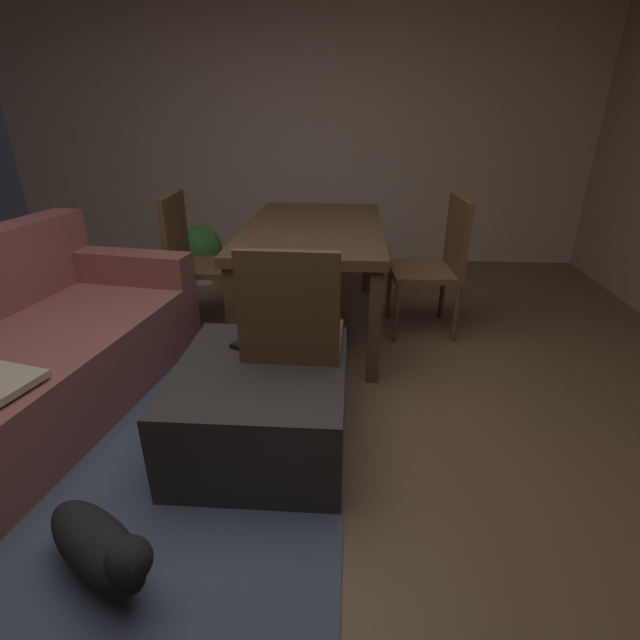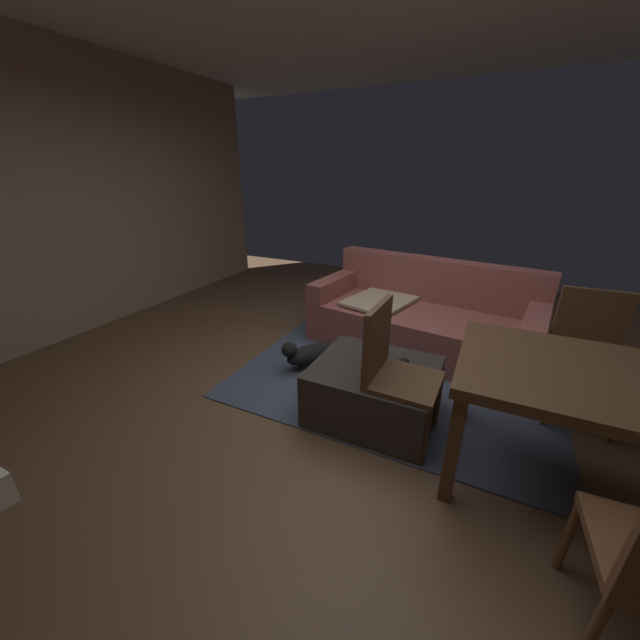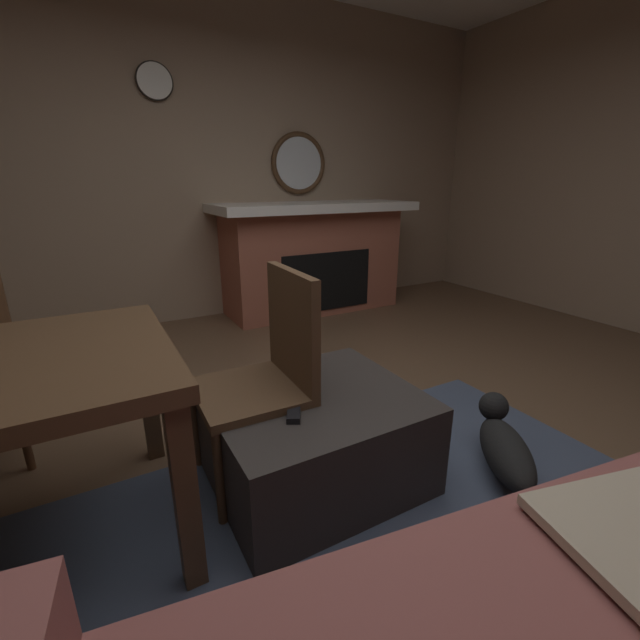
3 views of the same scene
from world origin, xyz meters
name	(u,v)px [view 1 (image 1 of 3)]	position (x,y,z in m)	size (l,w,h in m)	color
floor	(239,469)	(0.00, 0.00, 0.00)	(7.86, 7.86, 0.00)	brown
wall_right_window_side	(306,110)	(3.27, 0.00, 1.44)	(0.12, 5.97, 2.88)	#C4AA91
area_rug	(138,435)	(0.19, 0.54, 0.01)	(2.60, 2.00, 0.01)	#3D475B
ottoman_coffee_table	(263,405)	(0.19, -0.08, 0.21)	(0.85, 0.75, 0.42)	#2D2826
tv_remote	(246,348)	(0.33, 0.01, 0.43)	(0.05, 0.16, 0.02)	black
dining_table	(314,237)	(1.52, -0.21, 0.66)	(1.59, 0.91, 0.74)	#513823
dining_chair_west	(293,331)	(0.33, -0.21, 0.52)	(0.45, 0.45, 0.93)	#513823
dining_chair_south	(438,258)	(1.52, -1.06, 0.52)	(0.47, 0.47, 0.93)	brown
dining_chair_north	(193,254)	(1.51, 0.63, 0.52)	(0.46, 0.46, 0.93)	#513823
potted_plant	(201,250)	(2.37, 0.86, 0.31)	(0.37, 0.37, 0.53)	beige
small_dog	(100,546)	(-0.55, 0.32, 0.16)	(0.43, 0.51, 0.26)	black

